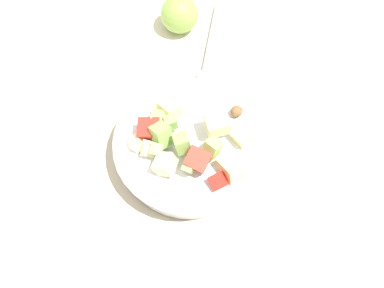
# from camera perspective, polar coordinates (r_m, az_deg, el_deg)

# --- Properties ---
(ground_plane) EXTENTS (2.40, 2.40, 0.00)m
(ground_plane) POSITION_cam_1_polar(r_m,az_deg,el_deg) (0.79, -0.89, -2.33)
(ground_plane) COLOR silver
(placemat) EXTENTS (0.41, 0.34, 0.01)m
(placemat) POSITION_cam_1_polar(r_m,az_deg,el_deg) (0.79, -0.89, -2.24)
(placemat) COLOR #BCB299
(placemat) RESTS_ON ground_plane
(salad_bowl) EXTENTS (0.27, 0.27, 0.10)m
(salad_bowl) POSITION_cam_1_polar(r_m,az_deg,el_deg) (0.76, 0.02, -0.19)
(salad_bowl) COLOR white
(salad_bowl) RESTS_ON placemat
(serving_spoon) EXTENTS (0.24, 0.08, 0.01)m
(serving_spoon) POSITION_cam_1_polar(r_m,az_deg,el_deg) (0.91, 2.53, 11.12)
(serving_spoon) COLOR #B7B7BC
(serving_spoon) RESTS_ON placemat
(whole_apple) EXTENTS (0.08, 0.08, 0.09)m
(whole_apple) POSITION_cam_1_polar(r_m,az_deg,el_deg) (0.95, -1.40, 16.77)
(whole_apple) COLOR #8CB74C
(whole_apple) RESTS_ON ground_plane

